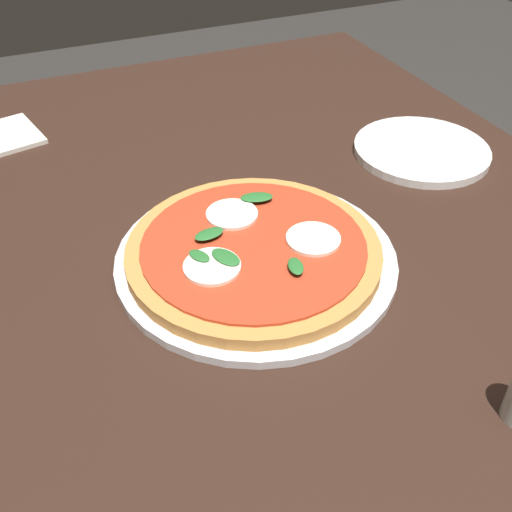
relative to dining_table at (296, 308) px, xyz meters
name	(u,v)px	position (x,y,z in m)	size (l,w,h in m)	color
dining_table	(296,308)	(0.00, 0.00, 0.00)	(1.55, 1.03, 0.72)	black
serving_tray	(256,258)	(0.03, 0.05, 0.09)	(0.38, 0.38, 0.01)	silver
pizza	(253,250)	(0.03, 0.06, 0.10)	(0.34, 0.34, 0.03)	#C6843F
plate_white	(421,150)	(0.18, -0.33, 0.09)	(0.23, 0.23, 0.01)	white
napkin	(11,134)	(0.53, 0.31, 0.09)	(0.13, 0.09, 0.01)	white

